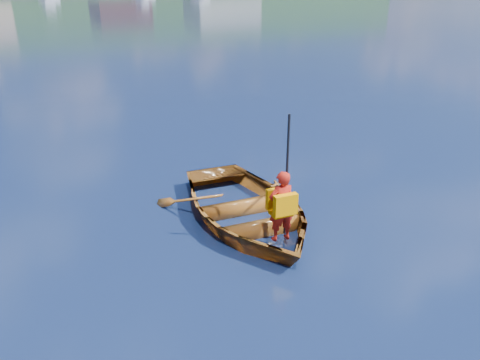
% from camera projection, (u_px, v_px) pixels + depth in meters
% --- Properties ---
extents(ground, '(600.00, 600.00, 0.00)m').
position_uv_depth(ground, '(215.00, 199.00, 8.18)').
color(ground, '#0F1F46').
rests_on(ground, ground).
extents(rowboat, '(2.81, 3.66, 0.71)m').
position_uv_depth(rowboat, '(246.00, 209.00, 7.39)').
color(rowboat, brown).
rests_on(rowboat, ground).
extents(child_paddler, '(0.41, 0.37, 1.79)m').
position_uv_depth(child_paddler, '(281.00, 205.00, 6.51)').
color(child_paddler, '#AB1A11').
rests_on(child_paddler, ground).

